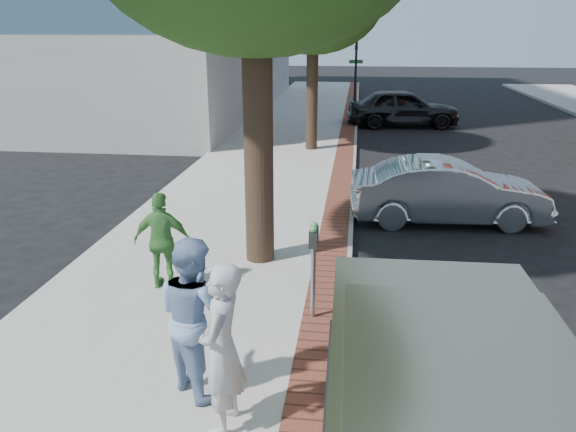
% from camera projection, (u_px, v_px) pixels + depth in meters
% --- Properties ---
extents(ground, '(120.00, 120.00, 0.00)m').
position_uv_depth(ground, '(278.00, 316.00, 8.67)').
color(ground, black).
rests_on(ground, ground).
extents(sidewalk, '(5.00, 60.00, 0.15)m').
position_uv_depth(sidewalk, '(265.00, 178.00, 16.35)').
color(sidewalk, '#9E9991').
rests_on(sidewalk, ground).
extents(brick_strip, '(0.60, 60.00, 0.01)m').
position_uv_depth(brick_strip, '(341.00, 178.00, 16.06)').
color(brick_strip, brown).
rests_on(brick_strip, sidewalk).
extents(curb, '(0.10, 60.00, 0.15)m').
position_uv_depth(curb, '(353.00, 181.00, 16.05)').
color(curb, gray).
rests_on(curb, ground).
extents(office_base, '(18.20, 22.20, 4.00)m').
position_uv_depth(office_base, '(97.00, 71.00, 30.25)').
color(office_base, gray).
rests_on(office_base, ground).
extents(signal_near, '(0.70, 0.15, 3.80)m').
position_uv_depth(signal_near, '(356.00, 69.00, 28.54)').
color(signal_near, black).
rests_on(signal_near, ground).
extents(parking_meter, '(0.12, 0.32, 1.47)m').
position_uv_depth(parking_meter, '(314.00, 251.00, 8.00)').
color(parking_meter, gray).
rests_on(parking_meter, sidewalk).
extents(person_gray, '(0.51, 0.72, 1.89)m').
position_uv_depth(person_gray, '(222.00, 349.00, 5.77)').
color(person_gray, '#AEAEB3').
rests_on(person_gray, sidewalk).
extents(person_officer, '(1.17, 1.15, 1.90)m').
position_uv_depth(person_officer, '(194.00, 315.00, 6.44)').
color(person_officer, '#7D97C1').
rests_on(person_officer, sidewalk).
extents(person_green, '(0.97, 0.44, 1.62)m').
position_uv_depth(person_green, '(163.00, 241.00, 9.07)').
color(person_green, '#45863C').
rests_on(person_green, sidewalk).
extents(sedan_silver, '(4.45, 1.80, 1.44)m').
position_uv_depth(sedan_silver, '(448.00, 192.00, 12.66)').
color(sedan_silver, '#B8BABF').
rests_on(sedan_silver, ground).
extents(bg_car, '(5.09, 2.45, 1.68)m').
position_uv_depth(bg_car, '(403.00, 108.00, 25.06)').
color(bg_car, black).
rests_on(bg_car, ground).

